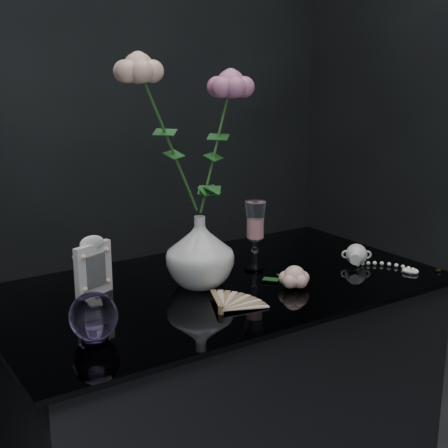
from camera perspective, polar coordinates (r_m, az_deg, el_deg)
table at (r=1.64m, az=-0.42°, el=-18.06°), size 1.05×0.58×0.76m
vase at (r=1.44m, az=-2.21°, el=-2.52°), size 0.20×0.20×0.17m
wine_glass at (r=1.55m, az=2.87°, el=-1.09°), size 0.06×0.06×0.17m
picture_frame at (r=1.41m, az=-11.88°, el=-3.74°), size 0.12×0.11×0.14m
paperweight at (r=1.20m, az=-11.84°, el=-8.24°), size 0.12×0.12×0.09m
paper_fan at (r=1.30m, az=-0.28°, el=-7.75°), size 0.24×0.20×0.02m
loose_rose at (r=1.44m, az=6.46°, el=-4.83°), size 0.15×0.18×0.05m
pearl_jar at (r=1.64m, az=12.02°, el=-2.66°), size 0.27×0.27×0.06m
roses at (r=1.37m, az=-3.05°, el=8.64°), size 0.33×0.13×0.41m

